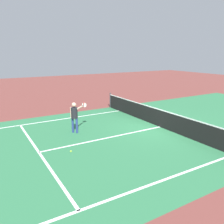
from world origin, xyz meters
TOP-DOWN VIEW (x-y plane):
  - ground_plane at (0.00, 0.00)m, footprint 60.00×60.00m
  - court_surface_inbounds at (0.00, 0.00)m, footprint 10.62×24.40m
  - line_sideline_left at (-4.11, -5.95)m, footprint 0.10×11.89m
  - line_sideline_right at (4.11, -5.95)m, footprint 0.10×11.89m
  - line_service_near at (0.00, -6.40)m, footprint 8.22×0.10m
  - line_center_service at (0.00, -3.20)m, footprint 0.10×6.40m
  - net at (0.00, 0.00)m, footprint 10.66×0.09m
  - player_near at (-1.48, -4.24)m, footprint 0.73×1.02m
  - tennis_ball_mid_court at (0.63, -5.28)m, footprint 0.07×0.07m

SIDE VIEW (x-z plane):
  - ground_plane at x=0.00m, z-range 0.00..0.00m
  - court_surface_inbounds at x=0.00m, z-range 0.00..0.00m
  - line_sideline_left at x=-4.11m, z-range 0.00..0.01m
  - line_sideline_right at x=4.11m, z-range 0.00..0.01m
  - line_service_near at x=0.00m, z-range 0.00..0.01m
  - line_center_service at x=0.00m, z-range 0.00..0.01m
  - tennis_ball_mid_court at x=0.63m, z-range 0.00..0.07m
  - net at x=0.00m, z-range -0.04..1.03m
  - player_near at x=-1.48m, z-range 0.18..1.71m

